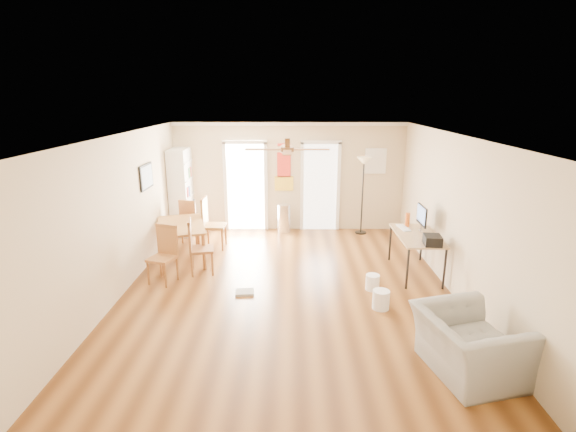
{
  "coord_description": "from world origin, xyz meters",
  "views": [
    {
      "loc": [
        0.07,
        -6.64,
        3.2
      ],
      "look_at": [
        0.0,
        0.6,
        1.15
      ],
      "focal_mm": 26.63,
      "sensor_mm": 36.0,
      "label": 1
    }
  ],
  "objects_px": {
    "printer": "(432,240)",
    "trash_can": "(284,218)",
    "computer_desk": "(415,254)",
    "dining_chair_right_a": "(214,223)",
    "dining_table": "(182,241)",
    "wastebasket_b": "(381,300)",
    "bookshelf": "(182,192)",
    "dining_chair_near": "(162,255)",
    "wastebasket_a": "(372,282)",
    "armchair": "(468,345)",
    "torchiere_lamp": "(362,196)",
    "dining_chair_far": "(192,220)",
    "dining_chair_right_b": "(201,246)"
  },
  "relations": [
    {
      "from": "printer",
      "to": "trash_can",
      "type": "bearing_deg",
      "value": 136.22
    },
    {
      "from": "trash_can",
      "to": "computer_desk",
      "type": "bearing_deg",
      "value": -45.04
    },
    {
      "from": "dining_chair_right_a",
      "to": "trash_can",
      "type": "height_order",
      "value": "dining_chair_right_a"
    },
    {
      "from": "dining_table",
      "to": "wastebasket_b",
      "type": "distance_m",
      "value": 4.17
    },
    {
      "from": "bookshelf",
      "to": "dining_chair_near",
      "type": "distance_m",
      "value": 2.9
    },
    {
      "from": "bookshelf",
      "to": "computer_desk",
      "type": "bearing_deg",
      "value": -37.89
    },
    {
      "from": "dining_chair_right_a",
      "to": "printer",
      "type": "relative_size",
      "value": 3.4
    },
    {
      "from": "wastebasket_b",
      "to": "wastebasket_a",
      "type": "bearing_deg",
      "value": 90.63
    },
    {
      "from": "dining_table",
      "to": "dining_chair_near",
      "type": "relative_size",
      "value": 1.45
    },
    {
      "from": "dining_table",
      "to": "dining_chair_near",
      "type": "xyz_separation_m",
      "value": [
        -0.06,
        -1.14,
        0.14
      ]
    },
    {
      "from": "armchair",
      "to": "wastebasket_a",
      "type": "bearing_deg",
      "value": 3.71
    },
    {
      "from": "dining_table",
      "to": "armchair",
      "type": "distance_m",
      "value": 5.65
    },
    {
      "from": "torchiere_lamp",
      "to": "dining_chair_far",
      "type": "bearing_deg",
      "value": -170.77
    },
    {
      "from": "computer_desk",
      "to": "wastebasket_b",
      "type": "xyz_separation_m",
      "value": [
        -0.89,
        -1.38,
        -0.23
      ]
    },
    {
      "from": "dining_chair_right_b",
      "to": "computer_desk",
      "type": "relative_size",
      "value": 0.73
    },
    {
      "from": "dining_chair_right_a",
      "to": "torchiere_lamp",
      "type": "bearing_deg",
      "value": -70.76
    },
    {
      "from": "printer",
      "to": "computer_desk",
      "type": "bearing_deg",
      "value": 106.52
    },
    {
      "from": "dining_chair_right_b",
      "to": "torchiere_lamp",
      "type": "height_order",
      "value": "torchiere_lamp"
    },
    {
      "from": "computer_desk",
      "to": "dining_chair_right_a",
      "type": "bearing_deg",
      "value": 160.68
    },
    {
      "from": "dining_table",
      "to": "wastebasket_a",
      "type": "xyz_separation_m",
      "value": [
        3.6,
        -1.41,
        -0.23
      ]
    },
    {
      "from": "dining_chair_right_b",
      "to": "wastebasket_a",
      "type": "distance_m",
      "value": 3.15
    },
    {
      "from": "dining_chair_near",
      "to": "wastebasket_a",
      "type": "relative_size",
      "value": 3.76
    },
    {
      "from": "trash_can",
      "to": "dining_chair_far",
      "type": "bearing_deg",
      "value": -161.17
    },
    {
      "from": "dining_chair_far",
      "to": "bookshelf",
      "type": "bearing_deg",
      "value": -43.3
    },
    {
      "from": "dining_chair_near",
      "to": "trash_can",
      "type": "height_order",
      "value": "dining_chair_near"
    },
    {
      "from": "wastebasket_b",
      "to": "trash_can",
      "type": "bearing_deg",
      "value": 112.28
    },
    {
      "from": "bookshelf",
      "to": "armchair",
      "type": "bearing_deg",
      "value": -60.52
    },
    {
      "from": "dining_chair_right_b",
      "to": "dining_chair_far",
      "type": "relative_size",
      "value": 1.05
    },
    {
      "from": "bookshelf",
      "to": "dining_chair_far",
      "type": "bearing_deg",
      "value": -71.89
    },
    {
      "from": "dining_chair_far",
      "to": "wastebasket_b",
      "type": "relative_size",
      "value": 3.28
    },
    {
      "from": "bookshelf",
      "to": "dining_table",
      "type": "xyz_separation_m",
      "value": [
        0.38,
        -1.7,
        -0.65
      ]
    },
    {
      "from": "computer_desk",
      "to": "armchair",
      "type": "height_order",
      "value": "computer_desk"
    },
    {
      "from": "wastebasket_b",
      "to": "armchair",
      "type": "xyz_separation_m",
      "value": [
        0.7,
        -1.58,
        0.22
      ]
    },
    {
      "from": "dining_chair_far",
      "to": "computer_desk",
      "type": "distance_m",
      "value": 4.85
    },
    {
      "from": "bookshelf",
      "to": "dining_chair_right_a",
      "type": "distance_m",
      "value": 1.46
    },
    {
      "from": "dining_chair_far",
      "to": "torchiere_lamp",
      "type": "xyz_separation_m",
      "value": [
        3.9,
        0.63,
        0.42
      ]
    },
    {
      "from": "dining_chair_right_b",
      "to": "dining_chair_far",
      "type": "distance_m",
      "value": 1.86
    },
    {
      "from": "bookshelf",
      "to": "dining_chair_near",
      "type": "xyz_separation_m",
      "value": [
        0.32,
        -2.84,
        -0.51
      ]
    },
    {
      "from": "dining_chair_right_b",
      "to": "printer",
      "type": "relative_size",
      "value": 3.2
    },
    {
      "from": "dining_chair_near",
      "to": "torchiere_lamp",
      "type": "bearing_deg",
      "value": 55.22
    },
    {
      "from": "bookshelf",
      "to": "dining_table",
      "type": "relative_size",
      "value": 1.39
    },
    {
      "from": "dining_chair_right_b",
      "to": "computer_desk",
      "type": "xyz_separation_m",
      "value": [
        3.95,
        -0.0,
        -0.14
      ]
    },
    {
      "from": "torchiere_lamp",
      "to": "armchair",
      "type": "bearing_deg",
      "value": -85.52
    },
    {
      "from": "dining_chair_far",
      "to": "computer_desk",
      "type": "height_order",
      "value": "dining_chair_far"
    },
    {
      "from": "dining_table",
      "to": "dining_chair_right_a",
      "type": "height_order",
      "value": "dining_chair_right_a"
    },
    {
      "from": "dining_chair_right_a",
      "to": "printer",
      "type": "distance_m",
      "value": 4.5
    },
    {
      "from": "dining_chair_near",
      "to": "computer_desk",
      "type": "bearing_deg",
      "value": 24.79
    },
    {
      "from": "dining_chair_right_b",
      "to": "dining_chair_right_a",
      "type": "bearing_deg",
      "value": -10.95
    },
    {
      "from": "dining_table",
      "to": "printer",
      "type": "relative_size",
      "value": 4.52
    },
    {
      "from": "dining_chair_right_b",
      "to": "wastebasket_a",
      "type": "height_order",
      "value": "dining_chair_right_b"
    }
  ]
}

